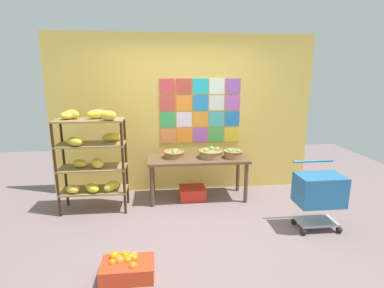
% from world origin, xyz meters
% --- Properties ---
extents(ground, '(9.15, 9.15, 0.00)m').
position_xyz_m(ground, '(0.00, 0.00, 0.00)').
color(ground, slate).
extents(back_wall_with_art, '(4.34, 0.07, 2.60)m').
position_xyz_m(back_wall_with_art, '(0.01, 1.61, 1.30)').
color(back_wall_with_art, '#DFB850').
rests_on(back_wall_with_art, ground).
extents(banana_shelf_unit, '(0.94, 0.49, 1.48)m').
position_xyz_m(banana_shelf_unit, '(-1.37, 0.88, 0.87)').
color(banana_shelf_unit, '#301D0E').
rests_on(banana_shelf_unit, ground).
extents(display_table, '(1.56, 0.61, 0.68)m').
position_xyz_m(display_table, '(0.19, 1.14, 0.59)').
color(display_table, brown).
rests_on(display_table, ground).
extents(fruit_basket_centre, '(0.30, 0.30, 0.15)m').
position_xyz_m(fruit_basket_centre, '(0.74, 1.09, 0.75)').
color(fruit_basket_centre, '#976C41').
rests_on(fruit_basket_centre, display_table).
extents(fruit_basket_back_left, '(0.38, 0.38, 0.16)m').
position_xyz_m(fruit_basket_back_left, '(0.39, 1.13, 0.75)').
color(fruit_basket_back_left, '#A37442').
rests_on(fruit_basket_back_left, display_table).
extents(fruit_basket_back_right, '(0.33, 0.33, 0.15)m').
position_xyz_m(fruit_basket_back_right, '(-0.18, 1.19, 0.74)').
color(fruit_basket_back_right, olive).
rests_on(fruit_basket_back_right, display_table).
extents(produce_crate_under_table, '(0.41, 0.36, 0.19)m').
position_xyz_m(produce_crate_under_table, '(0.10, 1.14, 0.09)').
color(produce_crate_under_table, red).
rests_on(produce_crate_under_table, ground).
extents(orange_crate_foreground, '(0.52, 0.33, 0.22)m').
position_xyz_m(orange_crate_foreground, '(-0.75, -0.71, 0.10)').
color(orange_crate_foreground, red).
rests_on(orange_crate_foreground, ground).
extents(shopping_cart, '(0.57, 0.42, 0.86)m').
position_xyz_m(shopping_cart, '(1.59, -0.00, 0.50)').
color(shopping_cart, black).
rests_on(shopping_cart, ground).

